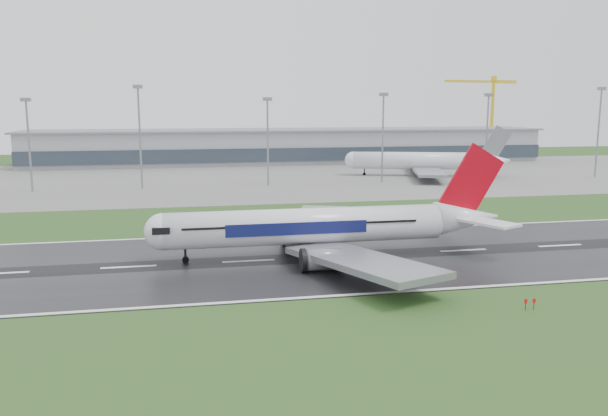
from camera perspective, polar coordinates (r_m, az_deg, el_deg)
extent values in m
plane|color=#234519|center=(116.14, 14.80, -3.93)|extent=(520.00, 520.00, 0.00)
cube|color=black|center=(116.13, 14.80, -3.90)|extent=(400.00, 45.00, 0.10)
cube|color=slate|center=(233.28, 1.26, 3.06)|extent=(400.00, 130.00, 0.08)
cube|color=gray|center=(291.25, -1.31, 5.84)|extent=(240.00, 36.00, 15.00)
cylinder|color=gray|center=(207.04, -24.52, 5.25)|extent=(0.64, 0.64, 27.93)
cylinder|color=gray|center=(201.95, -15.23, 6.28)|extent=(0.64, 0.64, 32.06)
cylinder|color=gray|center=(203.51, -3.44, 6.08)|extent=(0.64, 0.64, 28.27)
cylinder|color=gray|center=(212.75, 7.44, 6.40)|extent=(0.64, 0.64, 29.96)
cylinder|color=gray|center=(228.35, 16.86, 6.28)|extent=(0.64, 0.64, 29.94)
cylinder|color=gray|center=(252.75, 26.03, 6.28)|extent=(0.64, 0.64, 32.39)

